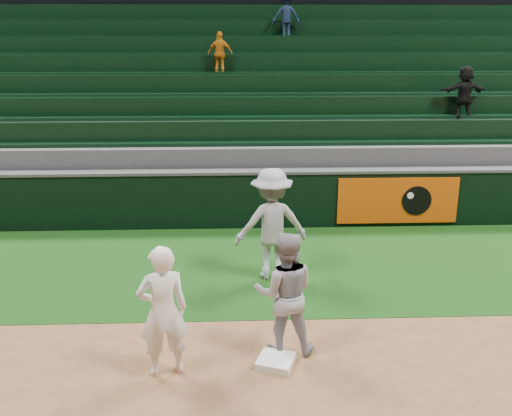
{
  "coord_description": "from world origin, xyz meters",
  "views": [
    {
      "loc": [
        -0.52,
        -6.59,
        4.02
      ],
      "look_at": [
        -0.16,
        2.3,
        1.3
      ],
      "focal_mm": 40.0,
      "sensor_mm": 36.0,
      "label": 1
    }
  ],
  "objects": [
    {
      "name": "first_baseman",
      "position": [
        -1.39,
        -0.39,
        0.84
      ],
      "size": [
        0.7,
        0.55,
        1.68
      ],
      "primitive_type": "imported",
      "rotation": [
        0.0,
        0.0,
        3.41
      ],
      "color": "white",
      "rests_on": "ground"
    },
    {
      "name": "field_wall",
      "position": [
        0.03,
        5.2,
        0.63
      ],
      "size": [
        36.0,
        0.45,
        1.25
      ],
      "color": "black",
      "rests_on": "ground"
    },
    {
      "name": "first_base",
      "position": [
        -0.01,
        -0.27,
        0.05
      ],
      "size": [
        0.56,
        0.56,
        0.1
      ],
      "primitive_type": "cube",
      "rotation": [
        0.0,
        0.0,
        -0.35
      ],
      "color": "white",
      "rests_on": "ground"
    },
    {
      "name": "base_coach",
      "position": [
        0.11,
        2.47,
        0.96
      ],
      "size": [
        1.34,
        0.91,
        1.91
      ],
      "primitive_type": "imported",
      "rotation": [
        0.0,
        0.0,
        3.31
      ],
      "color": "#9DA0AB",
      "rests_on": "foul_grass"
    },
    {
      "name": "baserunner",
      "position": [
        0.12,
        0.08,
        0.83
      ],
      "size": [
        0.84,
        0.68,
        1.65
      ],
      "primitive_type": "imported",
      "rotation": [
        0.0,
        0.0,
        3.08
      ],
      "color": "#9899A1",
      "rests_on": "ground"
    },
    {
      "name": "stadium_seating",
      "position": [
        0.0,
        8.97,
        1.7
      ],
      "size": [
        36.0,
        5.95,
        5.13
      ],
      "color": "#3D3E40",
      "rests_on": "ground"
    },
    {
      "name": "ground",
      "position": [
        0.0,
        0.0,
        0.0
      ],
      "size": [
        70.0,
        70.0,
        0.0
      ],
      "primitive_type": "plane",
      "color": "brown",
      "rests_on": "ground"
    },
    {
      "name": "foul_grass",
      "position": [
        0.0,
        3.0,
        0.0
      ],
      "size": [
        36.0,
        4.2,
        0.01
      ],
      "primitive_type": "cube",
      "color": "#0F350D",
      "rests_on": "ground"
    }
  ]
}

